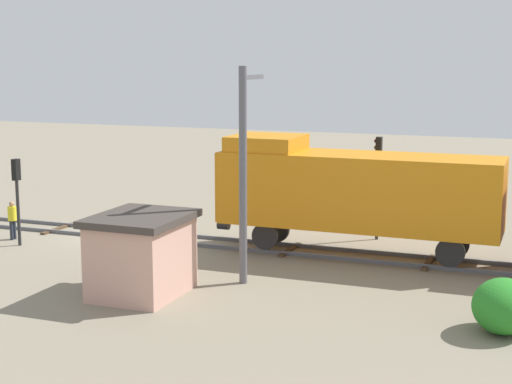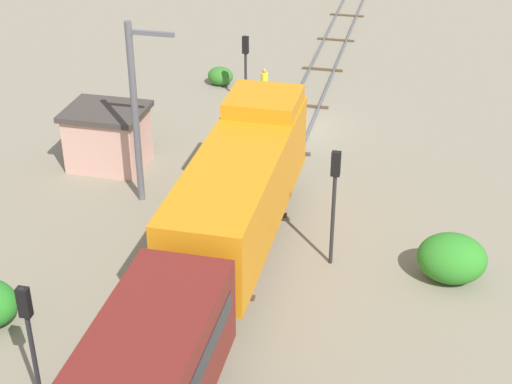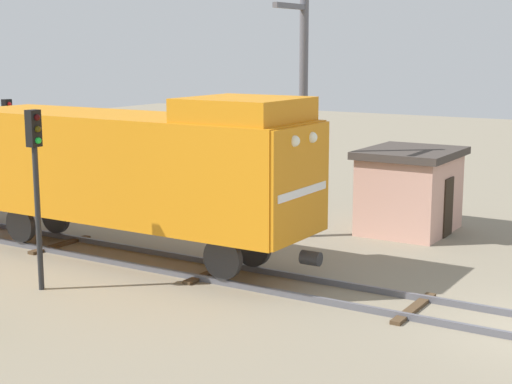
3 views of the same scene
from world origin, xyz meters
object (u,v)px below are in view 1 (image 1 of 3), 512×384
(locomotive, at_px, (353,189))
(traffic_signal_mid, at_px, (378,169))
(traffic_signal_near, at_px, (17,185))
(relay_hut, at_px, (141,254))
(worker_near_track, at_px, (12,217))
(catenary_mast, at_px, (244,170))

(locomotive, height_order, traffic_signal_mid, locomotive)
(locomotive, xyz_separation_m, traffic_signal_near, (3.20, -13.70, -0.18))
(traffic_signal_mid, xyz_separation_m, relay_hut, (10.90, -5.57, -1.73))
(traffic_signal_near, bearing_deg, relay_hut, 62.78)
(traffic_signal_mid, bearing_deg, worker_near_track, -68.72)
(traffic_signal_mid, distance_m, catenary_mast, 8.88)
(traffic_signal_mid, bearing_deg, locomotive, -3.88)
(relay_hut, bearing_deg, traffic_signal_mid, 152.92)
(traffic_signal_mid, bearing_deg, relay_hut, -27.08)
(traffic_signal_near, distance_m, traffic_signal_mid, 15.43)
(locomotive, xyz_separation_m, worker_near_track, (2.40, -14.66, -1.78))
(traffic_signal_near, bearing_deg, catenary_mast, 81.05)
(traffic_signal_mid, bearing_deg, traffic_signal_near, -64.66)
(catenary_mast, bearing_deg, traffic_signal_mid, 160.76)
(traffic_signal_mid, height_order, relay_hut, traffic_signal_mid)
(worker_near_track, height_order, relay_hut, relay_hut)
(traffic_signal_mid, xyz_separation_m, worker_near_track, (5.80, -14.89, -2.13))
(traffic_signal_near, bearing_deg, locomotive, 103.14)
(traffic_signal_near, relative_size, catenary_mast, 0.49)
(traffic_signal_near, xyz_separation_m, relay_hut, (4.30, 8.36, -1.20))
(traffic_signal_mid, distance_m, relay_hut, 12.36)
(locomotive, distance_m, worker_near_track, 14.96)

